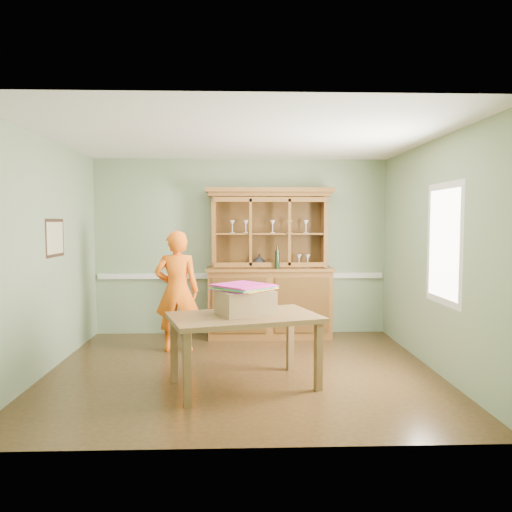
{
  "coord_description": "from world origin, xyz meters",
  "views": [
    {
      "loc": [
        -0.04,
        -5.74,
        1.75
      ],
      "look_at": [
        0.18,
        0.4,
        1.32
      ],
      "focal_mm": 35.0,
      "sensor_mm": 36.0,
      "label": 1
    }
  ],
  "objects_px": {
    "cardboard_box": "(245,302)",
    "person": "(177,291)",
    "dining_table": "(244,323)",
    "china_hutch": "(269,285)"
  },
  "relations": [
    {
      "from": "cardboard_box",
      "to": "person",
      "type": "bearing_deg",
      "value": 121.87
    },
    {
      "from": "person",
      "to": "china_hutch",
      "type": "bearing_deg",
      "value": -151.54
    },
    {
      "from": "dining_table",
      "to": "china_hutch",
      "type": "bearing_deg",
      "value": 63.26
    },
    {
      "from": "china_hutch",
      "to": "dining_table",
      "type": "relative_size",
      "value": 1.3
    },
    {
      "from": "dining_table",
      "to": "person",
      "type": "distance_m",
      "value": 1.74
    },
    {
      "from": "person",
      "to": "cardboard_box",
      "type": "bearing_deg",
      "value": 118.64
    },
    {
      "from": "china_hutch",
      "to": "cardboard_box",
      "type": "height_order",
      "value": "china_hutch"
    },
    {
      "from": "china_hutch",
      "to": "dining_table",
      "type": "distance_m",
      "value": 2.33
    },
    {
      "from": "cardboard_box",
      "to": "person",
      "type": "height_order",
      "value": "person"
    },
    {
      "from": "dining_table",
      "to": "person",
      "type": "height_order",
      "value": "person"
    }
  ]
}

